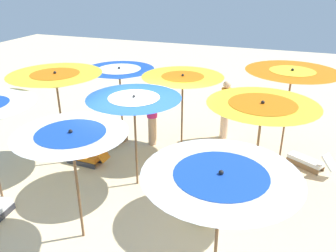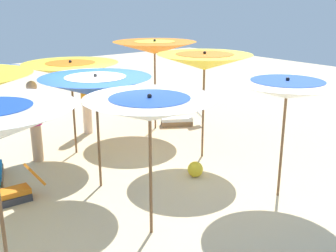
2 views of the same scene
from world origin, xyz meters
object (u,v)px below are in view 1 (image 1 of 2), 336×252
beach_umbrella_1 (183,82)px  lounger_3 (109,140)px  beach_umbrella_0 (291,77)px  beachgoer_1 (225,109)px  beachgoer_0 (152,113)px  beach_umbrella_5 (56,81)px  beach_ball (200,214)px  beach_umbrella_4 (134,105)px  lounger_1 (87,157)px  beach_umbrella_2 (119,74)px  beach_umbrella_7 (72,142)px  beach_umbrella_3 (262,112)px  beach_umbrella_6 (220,184)px  lounger_0 (309,161)px

beach_umbrella_1 → lounger_3: size_ratio=1.56×
beach_umbrella_0 → lounger_3: beach_umbrella_0 is taller
beachgoer_1 → beachgoer_0: bearing=-44.8°
beach_umbrella_5 → beach_ball: size_ratio=7.62×
beach_umbrella_4 → lounger_3: size_ratio=1.56×
lounger_1 → beach_umbrella_2: bearing=-93.1°
beach_umbrella_5 → beach_umbrella_7: size_ratio=1.11×
lounger_3 → beachgoer_1: size_ratio=0.80×
lounger_3 → beachgoer_0: beachgoer_0 is taller
beach_umbrella_1 → beachgoer_1: beach_umbrella_1 is taller
beach_umbrella_3 → beach_umbrella_4: 2.70m
beach_umbrella_6 → beach_umbrella_3: bearing=-96.6°
beachgoer_1 → beach_umbrella_7: bearing=-3.9°
beach_umbrella_2 → lounger_1: bearing=84.2°
beach_umbrella_5 → beach_umbrella_7: 3.05m
beach_umbrella_0 → beach_umbrella_6: beach_umbrella_0 is taller
beach_umbrella_2 → beach_umbrella_3: size_ratio=0.91×
beach_umbrella_7 → beachgoer_0: bearing=-86.9°
beach_umbrella_1 → beach_umbrella_3: 3.03m
beach_umbrella_6 → beach_ball: 2.55m
beach_umbrella_3 → lounger_0: size_ratio=2.02×
beach_umbrella_6 → lounger_3: 5.92m
lounger_1 → lounger_3: 1.11m
beachgoer_0 → beach_umbrella_3: bearing=-57.6°
beach_umbrella_4 → beach_umbrella_1: bearing=-103.1°
beach_umbrella_3 → beach_umbrella_5: bearing=-4.2°
beach_umbrella_6 → beach_ball: size_ratio=6.90×
beach_umbrella_1 → lounger_0: size_ratio=1.84×
beach_umbrella_0 → beachgoer_1: size_ratio=1.40×
lounger_1 → beach_ball: size_ratio=3.56×
beachgoer_1 → lounger_0: bearing=80.3°
beach_umbrella_4 → beach_umbrella_6: size_ratio=1.00×
beach_umbrella_2 → beach_umbrella_3: 4.68m
beachgoer_0 → beachgoer_1: size_ratio=1.03×
beach_umbrella_0 → beach_umbrella_3: 2.49m
beach_umbrella_0 → beach_ball: bearing=66.9°
beach_umbrella_0 → beach_umbrella_2: beach_umbrella_0 is taller
beach_umbrella_2 → beach_umbrella_3: beach_umbrella_3 is taller
beach_umbrella_1 → beach_ball: beach_umbrella_1 is taller
lounger_3 → beach_ball: size_ratio=4.40×
beach_umbrella_4 → beachgoer_0: size_ratio=1.21×
beach_umbrella_3 → beachgoer_0: 3.99m
beach_umbrella_4 → lounger_3: 2.84m
beach_umbrella_3 → lounger_1: beach_umbrella_3 is taller
beach_umbrella_6 → beach_umbrella_7: bearing=-9.5°
beach_umbrella_0 → lounger_1: 5.57m
lounger_3 → beach_ball: 4.09m
beachgoer_1 → beach_ball: bearing=18.5°
beach_umbrella_7 → beachgoer_0: size_ratio=1.22×
beach_umbrella_5 → beach_umbrella_1: bearing=-147.6°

